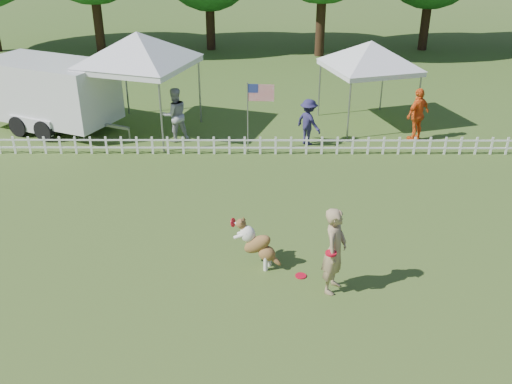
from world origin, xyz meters
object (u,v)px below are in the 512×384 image
frisbee_on_turf (301,276)px  canopy_tent_left (141,84)px  handler (335,251)px  spectator_b (309,122)px  spectator_c (418,114)px  spectator_a (175,115)px  dog (258,244)px  cargo_trailer (51,95)px  flag_pole (248,118)px  canopy_tent_right (368,84)px

frisbee_on_turf → canopy_tent_left: canopy_tent_left is taller
handler → spectator_b: (0.13, 8.28, -0.17)m
handler → frisbee_on_turf: 1.22m
canopy_tent_left → spectator_c: size_ratio=1.88×
frisbee_on_turf → spectator_a: (-3.76, 8.13, 0.92)m
handler → spectator_c: bearing=0.5°
spectator_c → spectator_b: bearing=-31.0°
frisbee_on_turf → spectator_c: spectator_c is taller
dog → cargo_trailer: size_ratio=0.19×
spectator_a → dog: bearing=86.3°
handler → canopy_tent_left: size_ratio=0.55×
dog → frisbee_on_turf: dog is taller
canopy_tent_left → cargo_trailer: bearing=-166.7°
flag_pole → spectator_b: size_ratio=1.48×
cargo_trailer → spectator_b: (9.07, -1.55, -0.47)m
canopy_tent_left → spectator_a: bearing=-18.5°
spectator_b → spectator_c: spectator_c is taller
flag_pole → frisbee_on_turf: bearing=-76.8°
spectator_a → spectator_b: 4.52m
canopy_tent_left → flag_pole: canopy_tent_left is taller
spectator_c → frisbee_on_turf: bearing=23.8°
dog → spectator_a: spectator_a is taller
frisbee_on_turf → canopy_tent_right: 10.51m
canopy_tent_left → spectator_c: (9.51, -0.82, -0.81)m
handler → canopy_tent_left: bearing=55.1°
cargo_trailer → spectator_a: 4.74m
spectator_b → spectator_c: 3.78m
spectator_a → spectator_c: 8.26m
canopy_tent_right → dog: bearing=-129.4°
handler → spectator_c: (3.88, 8.71, -0.04)m
canopy_tent_left → flag_pole: size_ratio=1.47×
spectator_a → cargo_trailer: bearing=-39.1°
handler → canopy_tent_right: size_ratio=0.64×
canopy_tent_left → dog: bearing=-46.4°
spectator_a → canopy_tent_left: bearing=-60.7°
canopy_tent_right → spectator_c: (1.46, -1.70, -0.57)m
handler → cargo_trailer: bearing=66.8°
canopy_tent_right → cargo_trailer: size_ratio=0.52×
spectator_a → frisbee_on_turf: bearing=90.9°
canopy_tent_left → spectator_a: canopy_tent_left is taller
spectator_c → handler: bearing=28.4°
spectator_b → spectator_a: bearing=45.9°
canopy_tent_left → flag_pole: 4.26m
spectator_c → dog: bearing=17.6°
dog → cargo_trailer: cargo_trailer is taller
spectator_a → handler: bearing=93.2°
canopy_tent_right → frisbee_on_turf: bearing=-123.7°
dog → spectator_b: spectator_b is taller
dog → flag_pole: bearing=117.2°
spectator_a → spectator_c: size_ratio=1.02×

